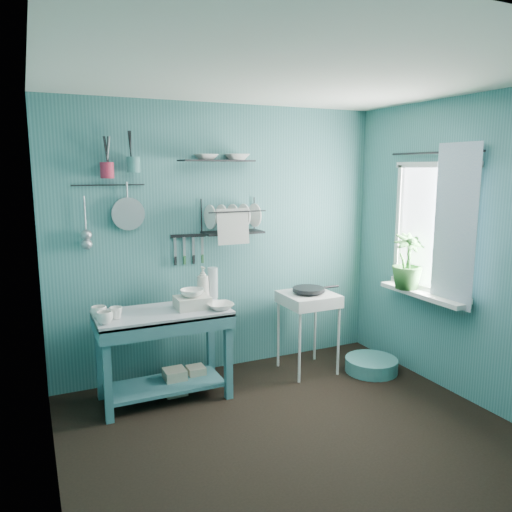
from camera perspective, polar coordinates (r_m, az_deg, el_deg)
name	(u,v)px	position (r m, az deg, el deg)	size (l,w,h in m)	color
floor	(299,440)	(3.82, 4.97, -20.21)	(3.20, 3.20, 0.00)	black
ceiling	(305,75)	(3.35, 5.66, 19.92)	(3.20, 3.20, 0.00)	silver
wall_back	(222,240)	(4.71, -3.87, 1.80)	(3.20, 3.20, 0.00)	#346A6A
wall_front	(488,336)	(2.24, 25.01, -8.32)	(3.20, 3.20, 0.00)	#346A6A
wall_left	(45,294)	(2.93, -22.98, -4.00)	(3.00, 3.00, 0.00)	#346A6A
wall_right	(475,253)	(4.38, 23.72, 0.37)	(3.00, 3.00, 0.00)	#346A6A
work_counter	(164,355)	(4.31, -10.48, -11.09)	(1.08, 0.54, 0.76)	#356870
mug_left	(105,318)	(3.94, -16.92, -6.77)	(0.12, 0.12, 0.10)	white
mug_mid	(116,313)	(4.04, -15.71, -6.29)	(0.10, 0.10, 0.09)	white
mug_right	(99,313)	(4.09, -17.52, -6.19)	(0.12, 0.12, 0.10)	white
wash_tub	(192,302)	(4.22, -7.29, -5.27)	(0.28, 0.22, 0.10)	beige
tub_bowl	(192,293)	(4.20, -7.32, -4.21)	(0.20, 0.20, 0.06)	white
soap_bottle	(203,283)	(4.45, -6.09, -3.13)	(0.12, 0.12, 0.30)	beige
water_bottle	(213,283)	(4.50, -4.96, -3.08)	(0.09, 0.09, 0.28)	#ABBABF
counter_bowl	(220,306)	(4.17, -4.11, -5.74)	(0.22, 0.22, 0.05)	white
hotplate_stand	(308,332)	(4.82, 5.94, -8.66)	(0.48, 0.48, 0.76)	silver
frying_pan	(309,289)	(4.71, 6.03, -3.82)	(0.30, 0.30, 0.04)	black
knife_strip	(188,236)	(4.56, -7.76, 2.31)	(0.32, 0.02, 0.03)	black
dish_rack	(233,216)	(4.58, -2.67, 4.58)	(0.55, 0.24, 0.32)	black
upper_shelf	(217,161)	(4.54, -4.45, 10.81)	(0.70, 0.18, 0.01)	black
shelf_bowl_left	(206,150)	(4.51, -5.73, 12.00)	(0.20, 0.20, 0.05)	white
shelf_bowl_right	(237,158)	(4.61, -2.18, 11.10)	(0.22, 0.22, 0.05)	white
utensil_cup_magenta	(107,170)	(4.32, -16.66, 9.36)	(0.11, 0.11, 0.13)	#A91F37
utensil_cup_teal	(133,165)	(4.36, -13.84, 10.10)	(0.11, 0.11, 0.13)	#397674
colander	(128,214)	(4.39, -14.41, 4.69)	(0.28, 0.28, 0.03)	#9EA0A6
ladle_outer	(85,214)	(4.35, -18.97, 4.54)	(0.01, 0.01, 0.30)	#9EA0A6
ladle_inner	(85,223)	(4.36, -18.93, 3.53)	(0.01, 0.01, 0.30)	#9EA0A6
hook_rail	(108,185)	(4.37, -16.51, 7.78)	(0.01, 0.01, 0.60)	black
window_glass	(433,228)	(4.66, 19.60, 3.02)	(1.10, 1.10, 0.00)	white
windowsill	(422,294)	(4.70, 18.44, -4.16)	(0.16, 0.95, 0.04)	silver
curtain	(455,226)	(4.40, 21.75, 3.16)	(1.35, 1.35, 0.00)	silver
curtain_rod	(434,153)	(4.60, 19.67, 11.05)	(0.02, 0.02, 1.05)	black
potted_plant	(407,261)	(4.74, 16.92, -0.59)	(0.28, 0.28, 0.51)	#285E25
storage_tin_large	(175,382)	(4.48, -9.25, -13.98)	(0.18, 0.18, 0.22)	gray
storage_tin_small	(196,377)	(4.56, -6.86, -13.60)	(0.15, 0.15, 0.20)	gray
floor_basin	(371,365)	(5.00, 13.04, -12.04)	(0.50, 0.50, 0.13)	teal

